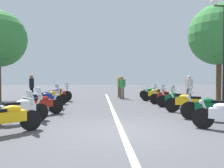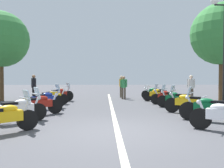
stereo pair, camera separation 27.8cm
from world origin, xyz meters
TOP-DOWN VIEW (x-y plane):
  - ground_plane at (0.00, 0.00)m, footprint 80.00×80.00m
  - lane_centre_stripe at (4.55, 0.00)m, footprint 19.36×0.16m
  - motorcycle_left_row_0 at (-0.16, 3.17)m, footprint 1.42×1.65m
  - motorcycle_left_row_1 at (1.31, 3.33)m, footprint 1.40×1.73m
  - motorcycle_left_row_2 at (2.85, 3.10)m, footprint 1.40×1.81m
  - motorcycle_left_row_3 at (4.46, 3.27)m, footprint 1.40×1.79m
  - motorcycle_left_row_4 at (6.18, 3.36)m, footprint 1.20×1.85m
  - motorcycle_left_row_5 at (7.90, 3.26)m, footprint 1.37×1.72m
  - motorcycle_right_row_1 at (1.32, -3.34)m, footprint 1.23×1.97m
  - motorcycle_right_row_2 at (2.99, -3.18)m, footprint 1.42×1.78m
  - motorcycle_right_row_3 at (4.68, -3.21)m, footprint 1.30×1.75m
  - motorcycle_right_row_4 at (6.08, -3.14)m, footprint 1.18×1.75m
  - motorcycle_right_row_5 at (7.73, -3.08)m, footprint 1.26×1.92m
  - motorcycle_right_row_6 at (9.33, -3.18)m, footprint 1.28×1.77m
  - traffic_cone_1 at (5.81, 4.46)m, footprint 0.36×0.36m
  - bystander_0 at (10.78, -0.92)m, footprint 0.47×0.32m
  - bystander_1 at (9.04, 5.21)m, footprint 0.42×0.38m
  - bystander_2 at (9.56, -0.99)m, footprint 0.32×0.49m
  - bystander_3 at (7.76, -5.16)m, footprint 0.32×0.53m
  - roadside_tree_0 at (7.47, -6.98)m, footprint 3.86×3.86m
  - roadside_tree_1 at (8.61, 7.20)m, footprint 3.65×3.65m

SIDE VIEW (x-z plane):
  - ground_plane at x=0.00m, z-range 0.00..0.00m
  - lane_centre_stripe at x=4.55m, z-range 0.00..0.01m
  - traffic_cone_1 at x=5.81m, z-range -0.02..0.60m
  - motorcycle_left_row_4 at x=6.18m, z-range -0.04..0.94m
  - motorcycle_right_row_6 at x=9.33m, z-range -0.04..0.94m
  - motorcycle_left_row_2 at x=2.85m, z-range -0.04..0.94m
  - motorcycle_right_row_5 at x=7.73m, z-range -0.04..0.95m
  - motorcycle_left_row_0 at x=-0.16m, z-range -0.14..1.05m
  - motorcycle_right_row_4 at x=6.08m, z-range -0.14..1.05m
  - motorcycle_right_row_3 at x=4.68m, z-range -0.14..1.07m
  - motorcycle_left_row_1 at x=1.31m, z-range -0.14..1.07m
  - motorcycle_right_row_2 at x=2.99m, z-range -0.14..1.08m
  - motorcycle_left_row_3 at x=4.46m, z-range -0.14..1.09m
  - motorcycle_right_row_1 at x=1.32m, z-range -0.14..1.09m
  - motorcycle_left_row_5 at x=7.90m, z-range -0.14..1.09m
  - bystander_2 at x=9.56m, z-range 0.14..1.77m
  - bystander_0 at x=10.78m, z-range 0.14..1.82m
  - bystander_3 at x=7.76m, z-range 0.15..1.83m
  - bystander_1 at x=9.04m, z-range 0.15..1.88m
  - roadside_tree_1 at x=8.61m, z-range 1.10..6.99m
  - roadside_tree_0 at x=7.47m, z-range 1.16..7.37m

